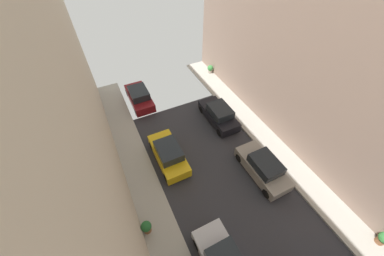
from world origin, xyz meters
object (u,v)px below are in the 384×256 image
at_px(parked_car_left_4, 169,154).
at_px(parked_car_left_5, 139,97).
at_px(parked_car_right_3, 219,114).
at_px(parked_car_right_2, 263,167).
at_px(potted_plant_2, 146,227).
at_px(potted_plant_3, 384,239).
at_px(potted_plant_4, 210,69).

height_order(parked_car_left_4, parked_car_left_5, same).
height_order(parked_car_left_4, parked_car_right_3, same).
bearing_deg(parked_car_left_5, parked_car_left_4, -90.00).
relative_size(parked_car_left_4, parked_car_right_2, 1.00).
bearing_deg(parked_car_right_3, parked_car_left_4, -159.63).
height_order(parked_car_left_5, parked_car_right_3, same).
bearing_deg(parked_car_right_3, parked_car_right_2, -90.00).
bearing_deg(potted_plant_2, potted_plant_3, -28.67).
bearing_deg(parked_car_left_4, potted_plant_3, -50.93).
height_order(parked_car_left_4, parked_car_right_2, same).
bearing_deg(parked_car_right_3, potted_plant_3, -76.19).
bearing_deg(potted_plant_4, parked_car_right_3, -113.60).
bearing_deg(parked_car_right_2, parked_car_right_3, 90.00).
distance_m(parked_car_left_5, potted_plant_3, 19.63).
height_order(parked_car_left_4, potted_plant_4, parked_car_left_4).
bearing_deg(parked_car_right_2, potted_plant_2, -178.25).
bearing_deg(potted_plant_4, parked_car_left_5, -170.25).
distance_m(parked_car_left_4, parked_car_right_2, 6.66).
bearing_deg(parked_car_right_2, parked_car_left_5, 115.74).
relative_size(parked_car_right_2, parked_car_right_3, 1.00).
distance_m(parked_car_left_4, parked_car_left_5, 7.30).
bearing_deg(potted_plant_2, parked_car_left_5, 75.31).
xyz_separation_m(potted_plant_2, potted_plant_3, (11.45, -6.26, 0.02)).
height_order(parked_car_right_2, potted_plant_4, parked_car_right_2).
relative_size(parked_car_left_5, potted_plant_3, 4.44).
relative_size(parked_car_left_4, potted_plant_3, 4.44).
height_order(potted_plant_2, potted_plant_4, potted_plant_2).
distance_m(potted_plant_3, potted_plant_4, 19.15).
distance_m(parked_car_right_3, potted_plant_3, 12.79).
bearing_deg(potted_plant_2, parked_car_left_4, 54.12).
xyz_separation_m(parked_car_right_2, potted_plant_3, (3.05, -6.52, -0.04)).
bearing_deg(potted_plant_2, parked_car_right_3, 36.22).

